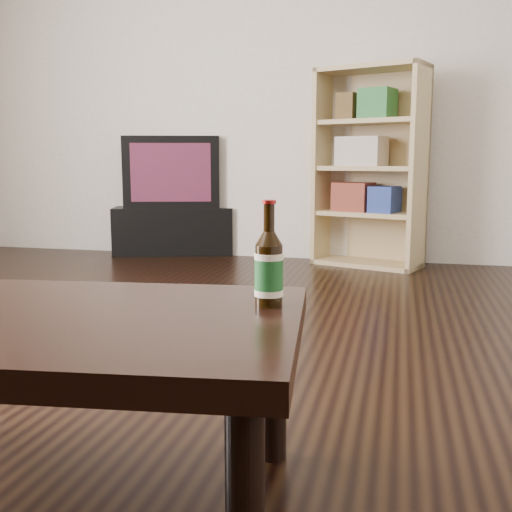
% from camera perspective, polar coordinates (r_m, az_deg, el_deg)
% --- Properties ---
extents(floor, '(5.00, 6.00, 0.01)m').
position_cam_1_polar(floor, '(2.09, -17.38, -13.09)').
color(floor, black).
rests_on(floor, ground).
extents(wall_back, '(5.00, 0.02, 2.70)m').
position_cam_1_polar(wall_back, '(4.80, 1.23, 16.05)').
color(wall_back, beige).
rests_on(wall_back, ground).
extents(tv_stand, '(1.07, 0.74, 0.39)m').
position_cam_1_polar(tv_stand, '(5.07, -7.77, 2.51)').
color(tv_stand, black).
rests_on(tv_stand, floor).
extents(tv, '(0.87, 0.67, 0.57)m').
position_cam_1_polar(tv, '(5.04, -7.89, 7.94)').
color(tv, black).
rests_on(tv, tv_stand).
extents(bookshelf, '(0.84, 0.59, 1.42)m').
position_cam_1_polar(bookshelf, '(4.47, 10.80, 8.59)').
color(bookshelf, '#A48056').
rests_on(bookshelf, floor).
extents(coffee_table, '(1.25, 0.82, 0.44)m').
position_cam_1_polar(coffee_table, '(1.41, -20.60, -7.39)').
color(coffee_table, black).
rests_on(coffee_table, floor).
extents(beer_bottle, '(0.07, 0.07, 0.24)m').
position_cam_1_polar(beer_bottle, '(1.35, 1.24, -1.26)').
color(beer_bottle, black).
rests_on(beer_bottle, coffee_table).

